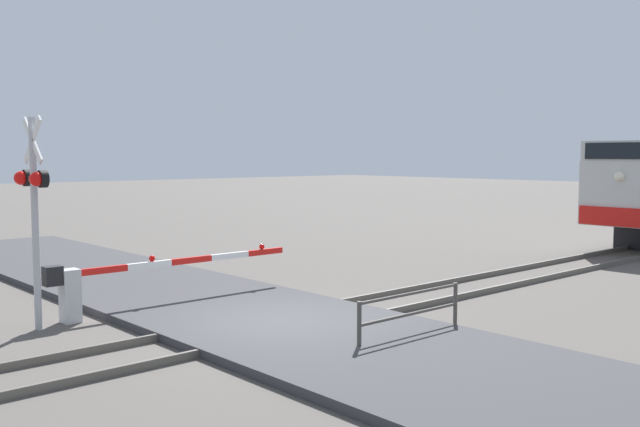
# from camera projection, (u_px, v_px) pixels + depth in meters

# --- Properties ---
(ground_plane) EXTENTS (160.00, 160.00, 0.00)m
(ground_plane) POSITION_uv_depth(u_px,v_px,m) (279.00, 328.00, 14.24)
(ground_plane) COLOR #514C47
(rail_track_left) EXTENTS (0.08, 80.00, 0.15)m
(rail_track_left) POSITION_uv_depth(u_px,v_px,m) (258.00, 318.00, 14.77)
(rail_track_left) COLOR #59544C
(rail_track_left) RESTS_ON ground_plane
(rail_track_right) EXTENTS (0.08, 80.00, 0.15)m
(rail_track_right) POSITION_uv_depth(u_px,v_px,m) (302.00, 331.00, 13.71)
(rail_track_right) COLOR #59544C
(rail_track_right) RESTS_ON ground_plane
(road_surface) EXTENTS (36.00, 4.71, 0.17)m
(road_surface) POSITION_uv_depth(u_px,v_px,m) (279.00, 324.00, 14.24)
(road_surface) COLOR #38383A
(road_surface) RESTS_ON ground_plane
(crossing_signal) EXTENTS (1.18, 0.33, 4.25)m
(crossing_signal) POSITION_uv_depth(u_px,v_px,m) (33.00, 197.00, 13.89)
(crossing_signal) COLOR #ADADB2
(crossing_signal) RESTS_ON ground_plane
(crossing_gate) EXTENTS (0.36, 6.17, 1.23)m
(crossing_gate) POSITION_uv_depth(u_px,v_px,m) (108.00, 281.00, 15.23)
(crossing_gate) COLOR silver
(crossing_gate) RESTS_ON ground_plane
(guard_railing) EXTENTS (0.08, 2.80, 0.95)m
(guard_railing) POSITION_uv_depth(u_px,v_px,m) (411.00, 309.00, 13.18)
(guard_railing) COLOR #4C4742
(guard_railing) RESTS_ON ground_plane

